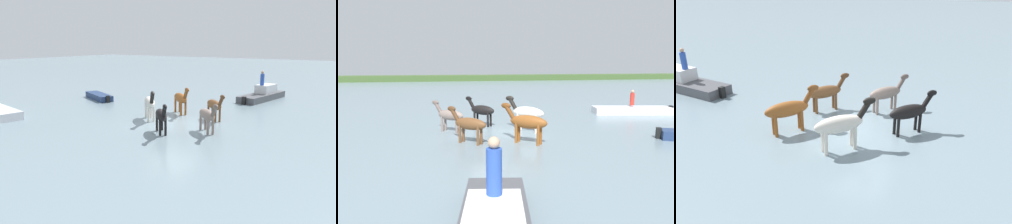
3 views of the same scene
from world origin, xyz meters
The scene contains 10 objects.
ground_plane centered at (0.00, 0.00, 0.00)m, with size 152.50×152.50×0.00m, color gray.
distant_shoreline centered at (0.00, 53.65, 0.00)m, with size 137.25×6.00×2.40m, color #405B2C.
horse_chestnut_trailing centered at (-0.52, 1.97, 0.97)m, with size 1.83×1.86×1.76m.
horse_dark_mare centered at (1.14, -2.75, 1.05)m, with size 2.14×1.85×1.91m.
horse_mid_herd centered at (1.81, -0.18, 1.08)m, with size 2.05×2.07×1.96m.
horse_rear_stallion centered at (-1.59, -2.24, 0.96)m, with size 1.95×1.71×1.75m.
horse_pinto_flank centered at (-2.49, 0.52, 0.96)m, with size 1.90×1.73×1.74m.
boat_launch_far centered at (11.35, 4.37, 0.19)m, with size 6.11×2.71×0.77m.
person_watcher_seated centered at (11.44, 4.56, 1.17)m, with size 0.32×0.32×1.19m.
person_helmsman_aft centered at (-1.69, -10.98, 1.77)m, with size 0.32×0.32×1.19m.
Camera 2 is at (-2.55, -16.78, 3.82)m, focal length 32.89 mm.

